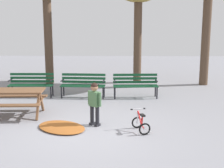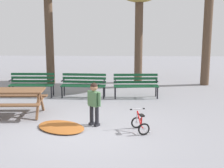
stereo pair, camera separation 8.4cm
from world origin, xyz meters
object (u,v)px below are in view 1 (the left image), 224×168
(park_bench_far_left, at_px, (31,83))
(park_bench_left, at_px, (83,83))
(park_bench_right, at_px, (135,84))
(kids_bicycle, at_px, (141,124))
(child_standing, at_px, (95,100))
(picnic_table, at_px, (12,96))

(park_bench_far_left, bearing_deg, park_bench_left, -1.97)
(park_bench_left, distance_m, park_bench_right, 1.89)
(park_bench_left, xyz_separation_m, kids_bicycle, (1.84, -3.62, -0.31))
(park_bench_left, bearing_deg, kids_bicycle, -63.06)
(child_standing, xyz_separation_m, kids_bicycle, (1.18, -0.45, -0.48))
(picnic_table, bearing_deg, park_bench_far_left, 92.75)
(park_bench_far_left, bearing_deg, park_bench_right, -0.97)
(park_bench_right, height_order, kids_bicycle, park_bench_right)
(park_bench_right, distance_m, kids_bicycle, 3.63)
(park_bench_far_left, distance_m, child_standing, 4.14)
(park_bench_far_left, distance_m, kids_bicycle, 5.26)
(picnic_table, relative_size, kids_bicycle, 2.99)
(picnic_table, xyz_separation_m, kids_bicycle, (3.63, -1.28, -0.39))
(park_bench_left, relative_size, kids_bicycle, 2.60)
(park_bench_far_left, bearing_deg, picnic_table, -87.25)
(kids_bicycle, bearing_deg, park_bench_left, 116.94)
(park_bench_far_left, distance_m, park_bench_left, 1.91)
(park_bench_far_left, relative_size, park_bench_left, 0.99)
(park_bench_right, bearing_deg, park_bench_far_left, 179.03)
(picnic_table, relative_size, park_bench_left, 1.15)
(kids_bicycle, bearing_deg, picnic_table, 160.58)
(park_bench_far_left, distance_m, park_bench_right, 3.80)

